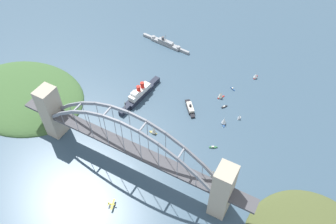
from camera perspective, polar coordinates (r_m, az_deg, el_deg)
The scene contains 16 objects.
ground_plane at distance 362.57m, azimuth -6.20°, elevation -9.09°, with size 1400.00×1400.00×0.00m, color #385166.
harbor_arch_bridge at distance 334.77m, azimuth -6.67°, elevation -5.86°, with size 262.98×20.24×79.19m.
headland_west_shore at distance 465.72m, azimuth -23.51°, elevation 2.43°, with size 165.08×125.90×24.18m.
ocean_liner at distance 423.50m, azimuth -4.76°, elevation 3.10°, with size 14.79×77.56×20.20m.
naval_cruiser at distance 509.03m, azimuth -0.47°, elevation 11.62°, with size 81.45×12.59×17.43m.
harbor_ferry_steamer at distance 410.83m, azimuth 3.76°, elevation 0.71°, with size 23.43×26.49×7.96m.
seaplane_taxiing_near_bridge at distance 340.04m, azimuth -9.43°, elevation -15.21°, with size 8.16×11.59×4.99m.
small_boat_0 at distance 444.03m, azimuth 10.85°, elevation 3.88°, with size 7.21×4.17×2.22m.
small_boat_1 at distance 398.02m, azimuth 9.46°, elevation -1.48°, with size 7.47×9.75×10.55m.
small_boat_2 at distance 419.27m, azimuth 9.49°, elevation 0.89°, with size 5.67×7.60×2.13m.
small_boat_3 at distance 427.18m, azimuth 8.90°, elevation 2.87°, with size 7.75×9.49×10.61m.
small_boat_4 at distance 407.44m, azimuth 11.96°, elevation -0.84°, with size 4.24×6.35×6.99m.
small_boat_5 at distance 464.96m, azimuth 14.60°, elevation 5.95°, with size 5.81×9.35×8.37m.
small_boat_6 at distance 377.08m, azimuth 7.63°, elevation -5.90°, with size 8.65×5.58×2.29m.
small_boat_7 at distance 352.95m, azimuth 7.61°, elevation -10.16°, with size 8.92×9.06×11.14m.
small_boat_8 at distance 383.58m, azimuth -2.41°, elevation -3.11°, with size 9.58×5.61×10.87m.
Camera 1 is at (129.52, -155.46, 300.85)m, focal length 36.06 mm.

